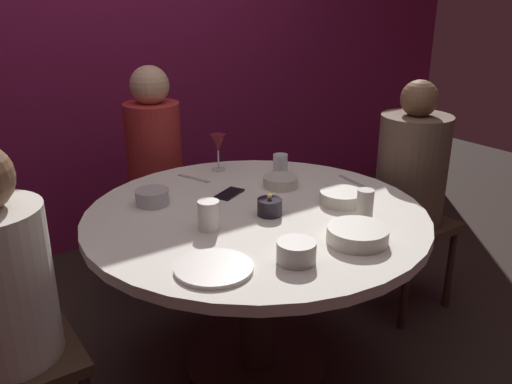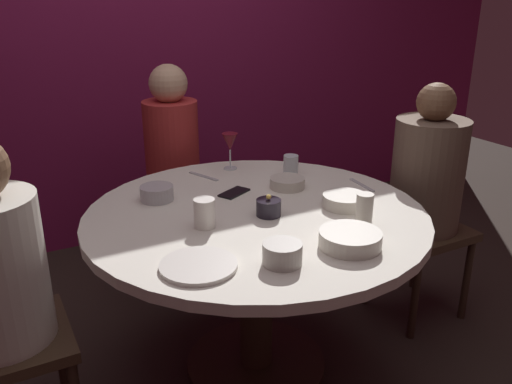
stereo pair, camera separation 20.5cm
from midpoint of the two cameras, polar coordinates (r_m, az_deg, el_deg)
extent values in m
plane|color=#2D231E|center=(2.46, -2.51, -18.06)|extent=(8.00, 8.00, 0.00)
cube|color=maroon|center=(3.42, -18.11, 15.74)|extent=(6.00, 0.10, 2.60)
cylinder|color=silver|center=(2.09, -2.81, -2.62)|extent=(1.34, 1.34, 0.04)
cylinder|color=#332319|center=(2.26, -2.65, -11.19)|extent=(0.14, 0.14, 0.69)
cylinder|color=#2D2116|center=(2.45, -2.52, -17.79)|extent=(0.60, 0.60, 0.03)
cube|color=#3F2D1E|center=(1.97, -27.54, -15.64)|extent=(0.40, 0.40, 0.04)
cylinder|color=#332319|center=(2.25, -22.76, -17.21)|extent=(0.04, 0.04, 0.43)
cube|color=#3F2D1E|center=(2.98, -12.42, -1.25)|extent=(0.40, 0.40, 0.04)
cylinder|color=#B22D2D|center=(2.89, -12.86, 4.04)|extent=(0.29, 0.29, 0.53)
sphere|color=tan|center=(2.81, -13.44, 11.02)|extent=(0.20, 0.20, 0.20)
cylinder|color=#332319|center=(3.17, -16.13, -4.87)|extent=(0.04, 0.04, 0.43)
cylinder|color=#332319|center=(2.88, -13.87, -7.35)|extent=(0.04, 0.04, 0.43)
cylinder|color=#332319|center=(3.27, -10.52, -3.52)|extent=(0.04, 0.04, 0.43)
cylinder|color=#332319|center=(2.99, -7.80, -5.75)|extent=(0.04, 0.04, 0.43)
cube|color=#3F2D1E|center=(2.74, 13.70, -3.32)|extent=(0.40, 0.40, 0.04)
cylinder|color=brown|center=(2.64, 14.22, 2.32)|extent=(0.33, 0.33, 0.53)
sphere|color=brown|center=(2.56, 14.89, 9.61)|extent=(0.17, 0.17, 0.17)
cylinder|color=#332319|center=(3.06, 13.14, -5.53)|extent=(0.04, 0.04, 0.43)
cylinder|color=#332319|center=(2.84, 8.42, -7.35)|extent=(0.04, 0.04, 0.43)
cylinder|color=#332319|center=(2.87, 18.13, -7.88)|extent=(0.04, 0.04, 0.43)
cylinder|color=#332319|center=(2.63, 13.48, -10.10)|extent=(0.04, 0.04, 0.43)
cylinder|color=black|center=(2.03, -1.42, -1.68)|extent=(0.10, 0.10, 0.06)
sphere|color=#F9D159|center=(2.02, -1.43, -0.53)|extent=(0.02, 0.02, 0.02)
cylinder|color=silver|center=(2.57, -6.30, 2.39)|extent=(0.06, 0.06, 0.01)
cylinder|color=silver|center=(2.56, -6.34, 3.41)|extent=(0.01, 0.01, 0.09)
cone|color=maroon|center=(2.53, -6.42, 5.24)|extent=(0.08, 0.08, 0.08)
cylinder|color=silver|center=(1.67, -8.09, -8.14)|extent=(0.25, 0.25, 0.01)
cube|color=black|center=(2.26, -5.48, -0.22)|extent=(0.16, 0.13, 0.01)
cylinder|color=#B7B7BC|center=(2.20, -13.67, -0.57)|extent=(0.14, 0.14, 0.06)
cylinder|color=beige|center=(2.16, 6.50, -0.61)|extent=(0.18, 0.18, 0.05)
cylinder|color=#B2ADA3|center=(1.69, 0.86, -6.49)|extent=(0.13, 0.13, 0.07)
cylinder|color=beige|center=(2.33, 0.13, 1.06)|extent=(0.15, 0.15, 0.05)
cylinder|color=beige|center=(1.83, 7.68, -4.62)|extent=(0.21, 0.21, 0.05)
cylinder|color=beige|center=(2.01, 8.75, -1.40)|extent=(0.06, 0.06, 0.12)
cylinder|color=silver|center=(1.92, -8.13, -2.54)|extent=(0.08, 0.08, 0.11)
cylinder|color=silver|center=(2.49, 0.27, 2.95)|extent=(0.07, 0.07, 0.09)
cube|color=#B7B7BC|center=(2.46, -9.06, 1.42)|extent=(0.08, 0.17, 0.01)
cube|color=#B7B7BC|center=(2.42, 7.90, 1.09)|extent=(0.03, 0.18, 0.01)
camera|label=1|loc=(0.10, -92.86, -1.08)|focal=37.40mm
camera|label=2|loc=(0.10, 87.14, 1.08)|focal=37.40mm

